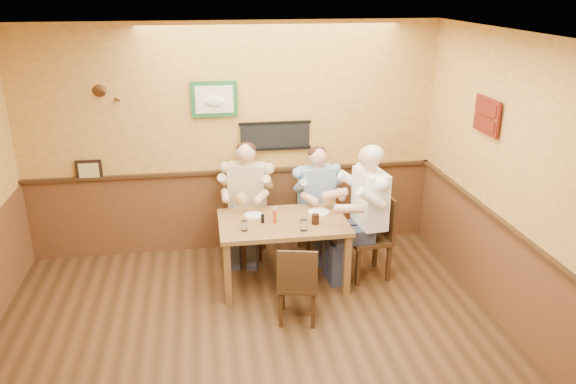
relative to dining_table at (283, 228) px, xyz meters
name	(u,v)px	position (x,y,z in m)	size (l,w,h in m)	color
room	(266,182)	(-0.33, -1.33, 1.03)	(5.02, 5.03, 2.81)	#372110
dining_table	(283,228)	(0.00, 0.00, 0.00)	(1.40, 0.90, 0.75)	brown
chair_back_left	(248,220)	(-0.32, 0.74, -0.20)	(0.42, 0.42, 0.91)	#3E2813
chair_back_right	(316,219)	(0.52, 0.70, -0.23)	(0.40, 0.40, 0.86)	#3E2813
chair_right_end	(368,237)	(0.98, -0.02, -0.17)	(0.45, 0.45, 0.98)	#3E2813
chair_near_side	(298,281)	(0.04, -0.77, -0.24)	(0.39, 0.39, 0.85)	#3E2813
diner_tan_shirt	(248,206)	(-0.32, 0.74, -0.01)	(0.60, 0.60, 1.30)	beige
diner_blue_polo	(316,206)	(0.52, 0.70, -0.04)	(0.57, 0.57, 1.23)	#83A3C5
diner_white_elder	(369,220)	(0.98, -0.02, 0.05)	(0.65, 0.65, 1.41)	white
water_glass_left	(244,226)	(-0.44, -0.20, 0.15)	(0.07, 0.07, 0.11)	silver
water_glass_mid	(304,225)	(0.18, -0.29, 0.15)	(0.08, 0.08, 0.12)	white
cola_tumbler	(315,219)	(0.33, -0.14, 0.15)	(0.08, 0.08, 0.11)	black
hot_sauce_bottle	(275,216)	(-0.09, -0.05, 0.17)	(0.04, 0.04, 0.16)	#B33613
salt_shaker	(275,218)	(-0.09, -0.03, 0.14)	(0.04, 0.04, 0.09)	white
pepper_shaker	(263,219)	(-0.22, -0.02, 0.14)	(0.04, 0.04, 0.10)	black
plate_far_left	(254,215)	(-0.30, 0.18, 0.10)	(0.21, 0.21, 0.01)	silver
plate_far_right	(319,212)	(0.43, 0.16, 0.10)	(0.24, 0.24, 0.02)	white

